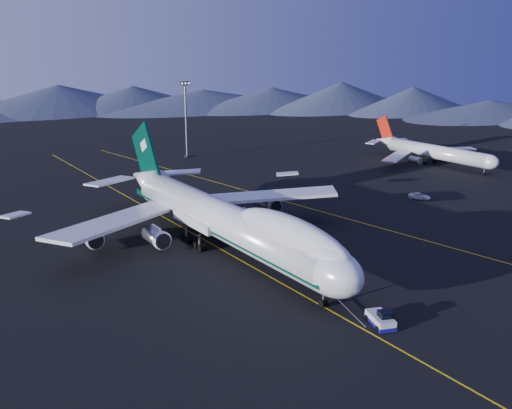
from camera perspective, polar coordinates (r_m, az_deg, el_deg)
ground at (r=99.95m, az=-3.20°, el=-4.67°), size 500.00×500.00×0.00m
taxiway_line_main at (r=99.95m, az=-3.20°, el=-4.66°), size 0.25×220.00×0.01m
taxiway_line_side at (r=124.36m, az=6.34°, el=-0.64°), size 28.08×198.09×0.01m
boeing_747 at (r=98.12m, az=-3.26°, el=-1.48°), size 59.62×72.43×19.37m
pushback_tug at (r=76.18m, az=12.33°, el=-11.25°), size 3.85×5.25×2.06m
second_jet at (r=179.90m, az=17.19°, el=5.09°), size 40.28×45.50×12.95m
service_van at (r=138.42m, az=16.04°, el=0.81°), size 4.24×5.51×1.39m
floodlight_mast at (r=184.09m, az=-7.01°, el=8.46°), size 2.94×2.21×23.81m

